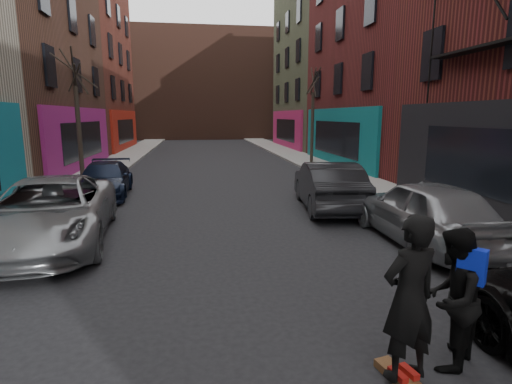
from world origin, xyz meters
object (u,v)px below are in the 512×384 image
object	(u,v)px
parked_right_far	(424,211)
skateboarder	(409,298)
skateboard	(403,380)
tree_right_far	(313,108)
parked_left_far	(50,212)
parked_left_end	(105,180)
pedestrian	(452,298)
parked_right_end	(328,185)
tree_left_far	(77,108)

from	to	relation	value
parked_right_far	skateboarder	size ratio (longest dim) A/B	2.43
parked_right_far	skateboard	xyz separation A→B (m)	(-3.09, -4.80, -0.75)
tree_right_far	parked_left_far	world-z (taller)	tree_right_far
parked_left_end	pedestrian	size ratio (longest dim) A/B	2.54
parked_right_far	tree_right_far	bearing A→B (deg)	-96.37
parked_right_end	skateboard	world-z (taller)	parked_right_end
tree_left_far	skateboard	xyz separation A→B (m)	(7.42, -14.92, -3.33)
parked_left_end	skateboard	distance (m)	13.27
tree_left_far	parked_left_end	world-z (taller)	tree_left_far
pedestrian	tree_right_far	bearing A→B (deg)	-142.19
tree_left_far	parked_left_far	bearing A→B (deg)	-79.77
skateboarder	pedestrian	xyz separation A→B (m)	(0.72, 0.27, -0.18)
parked_right_end	pedestrian	world-z (taller)	pedestrian
tree_left_far	skateboard	bearing A→B (deg)	-63.57
parked_left_far	parked_left_end	world-z (taller)	parked_left_far
parked_left_end	pedestrian	bearing A→B (deg)	-64.35
pedestrian	parked_left_far	bearing A→B (deg)	-82.08
tree_left_far	skateboarder	distance (m)	16.82
skateboard	pedestrian	distance (m)	1.14
parked_right_end	skateboarder	world-z (taller)	skateboarder
parked_right_far	skateboarder	xyz separation A→B (m)	(-3.09, -4.80, 0.27)
parked_left_end	skateboarder	bearing A→B (deg)	-67.62
skateboarder	parked_left_far	bearing A→B (deg)	-58.17
parked_right_end	skateboard	xyz separation A→B (m)	(-1.98, -8.69, -0.74)
tree_right_far	tree_left_far	bearing A→B (deg)	-154.18
tree_right_far	pedestrian	size ratio (longest dim) A/B	3.86
tree_left_far	pedestrian	size ratio (longest dim) A/B	3.69
parked_left_end	parked_right_far	xyz separation A→B (m)	(8.90, -7.12, 0.15)
parked_right_end	pedestrian	distance (m)	8.52
parked_left_far	pedestrian	world-z (taller)	pedestrian
parked_left_far	parked_right_end	bearing A→B (deg)	12.36
tree_left_far	parked_left_end	bearing A→B (deg)	-61.98
parked_left_far	skateboarder	world-z (taller)	skateboarder
skateboarder	parked_right_end	bearing A→B (deg)	-114.85
parked_right_end	skateboarder	distance (m)	8.92
parked_left_far	parked_right_end	world-z (taller)	parked_left_far
tree_left_far	parked_left_end	size ratio (longest dim) A/B	1.45
tree_left_far	pedestrian	distance (m)	16.94
parked_right_far	pedestrian	world-z (taller)	pedestrian
tree_right_far	parked_right_end	size ratio (longest dim) A/B	1.42
tree_right_far	parked_left_end	world-z (taller)	tree_right_far
tree_left_far	parked_right_far	size ratio (longest dim) A/B	1.38
parked_right_far	skateboard	bearing A→B (deg)	57.60
parked_right_end	skateboard	bearing A→B (deg)	83.81
parked_right_far	parked_right_end	size ratio (longest dim) A/B	0.98
parked_left_far	parked_left_end	bearing A→B (deg)	83.73
parked_left_far	parked_right_far	distance (m)	8.99
parked_left_end	parked_left_far	bearing A→B (deg)	-93.64
skateboarder	pedestrian	world-z (taller)	skateboarder
parked_left_far	skateboarder	distance (m)	8.41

